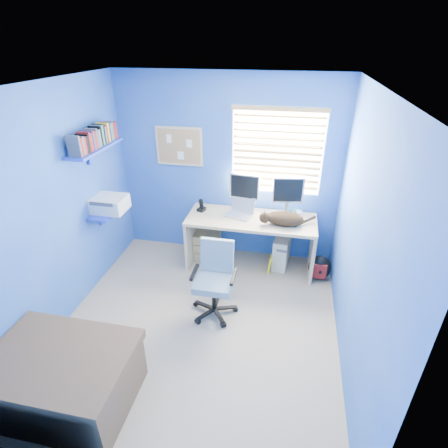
% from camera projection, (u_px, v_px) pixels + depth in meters
% --- Properties ---
extents(floor, '(3.00, 3.20, 0.00)m').
position_uv_depth(floor, '(199.00, 324.00, 3.92)').
color(floor, tan).
rests_on(floor, ground).
extents(ceiling, '(3.00, 3.20, 0.00)m').
position_uv_depth(ceiling, '(189.00, 87.00, 2.73)').
color(ceiling, white).
rests_on(ceiling, wall_back).
extents(wall_back, '(3.00, 0.01, 2.50)m').
position_uv_depth(wall_back, '(227.00, 171.00, 4.70)').
color(wall_back, blue).
rests_on(wall_back, ground).
extents(wall_front, '(3.00, 0.01, 2.50)m').
position_uv_depth(wall_front, '(118.00, 362.00, 1.94)').
color(wall_front, blue).
rests_on(wall_front, ground).
extents(wall_left, '(0.01, 3.20, 2.50)m').
position_uv_depth(wall_left, '(54.00, 213.00, 3.58)').
color(wall_left, blue).
rests_on(wall_left, ground).
extents(wall_right, '(0.01, 3.20, 2.50)m').
position_uv_depth(wall_right, '(360.00, 243.00, 3.06)').
color(wall_right, blue).
rests_on(wall_right, ground).
extents(desk, '(1.69, 0.65, 0.74)m').
position_uv_depth(desk, '(250.00, 242.00, 4.75)').
color(desk, tan).
rests_on(desk, floor).
extents(laptop, '(0.39, 0.34, 0.22)m').
position_uv_depth(laptop, '(239.00, 208.00, 4.59)').
color(laptop, silver).
rests_on(laptop, desk).
extents(monitor_left, '(0.41, 0.17, 0.54)m').
position_uv_depth(monitor_left, '(244.00, 193.00, 4.63)').
color(monitor_left, silver).
rests_on(monitor_left, desk).
extents(monitor_right, '(0.41, 0.18, 0.54)m').
position_uv_depth(monitor_right, '(288.00, 197.00, 4.53)').
color(monitor_right, silver).
rests_on(monitor_right, desk).
extents(phone, '(0.12, 0.13, 0.17)m').
position_uv_depth(phone, '(201.00, 205.00, 4.74)').
color(phone, black).
rests_on(phone, desk).
extents(mug, '(0.10, 0.09, 0.10)m').
position_uv_depth(mug, '(292.00, 214.00, 4.58)').
color(mug, teal).
rests_on(mug, desk).
extents(cd_spindle, '(0.13, 0.13, 0.07)m').
position_uv_depth(cd_spindle, '(297.00, 213.00, 4.62)').
color(cd_spindle, silver).
rests_on(cd_spindle, desk).
extents(cat, '(0.52, 0.34, 0.17)m').
position_uv_depth(cat, '(284.00, 218.00, 4.39)').
color(cat, black).
rests_on(cat, desk).
extents(tower_pc, '(0.24, 0.46, 0.45)m').
position_uv_depth(tower_pc, '(282.00, 250.00, 4.84)').
color(tower_pc, beige).
rests_on(tower_pc, floor).
extents(drawer_boxes, '(0.35, 0.28, 0.41)m').
position_uv_depth(drawer_boxes, '(207.00, 245.00, 5.00)').
color(drawer_boxes, tan).
rests_on(drawer_boxes, floor).
extents(yellow_book, '(0.03, 0.17, 0.24)m').
position_uv_depth(yellow_book, '(270.00, 264.00, 4.74)').
color(yellow_book, yellow).
rests_on(yellow_book, floor).
extents(backpack, '(0.30, 0.23, 0.34)m').
position_uv_depth(backpack, '(320.00, 268.00, 4.58)').
color(backpack, black).
rests_on(backpack, floor).
extents(bed_corner, '(1.14, 0.81, 0.55)m').
position_uv_depth(bed_corner, '(64.00, 379.00, 2.98)').
color(bed_corner, brown).
rests_on(bed_corner, floor).
extents(office_chair, '(0.51, 0.51, 0.87)m').
position_uv_depth(office_chair, '(215.00, 288.00, 3.96)').
color(office_chair, black).
rests_on(office_chair, floor).
extents(window_blinds, '(1.15, 0.05, 1.10)m').
position_uv_depth(window_blinds, '(277.00, 152.00, 4.42)').
color(window_blinds, white).
rests_on(window_blinds, ground).
extents(corkboard, '(0.64, 0.02, 0.52)m').
position_uv_depth(corkboard, '(179.00, 146.00, 4.65)').
color(corkboard, tan).
rests_on(corkboard, ground).
extents(wall_shelves, '(0.42, 0.90, 1.05)m').
position_uv_depth(wall_shelves, '(101.00, 172.00, 4.12)').
color(wall_shelves, blue).
rests_on(wall_shelves, ground).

